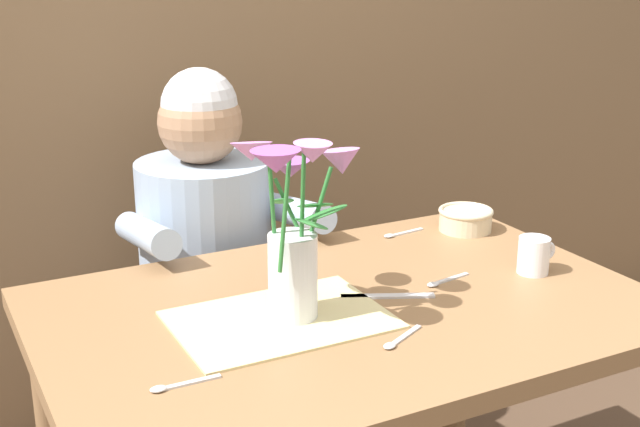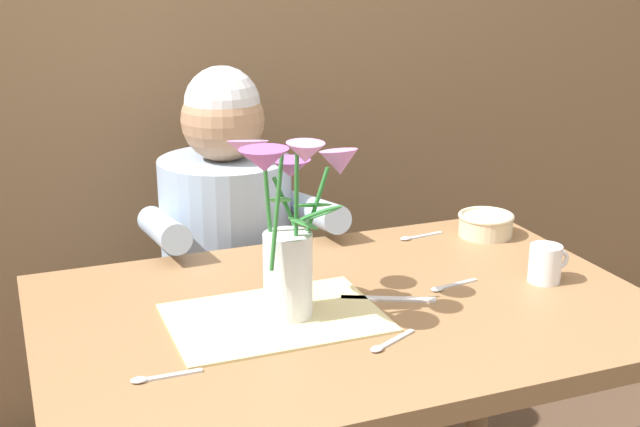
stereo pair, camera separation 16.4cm
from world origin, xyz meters
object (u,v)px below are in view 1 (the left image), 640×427
object	(u,v)px
ceramic_bowl	(465,219)
dinner_knife	(388,296)
flower_vase	(294,226)
ceramic_mug	(534,255)
seated_person	(208,287)

from	to	relation	value
ceramic_bowl	dinner_knife	bearing A→B (deg)	-145.54
flower_vase	dinner_knife	distance (m)	0.28
dinner_knife	ceramic_mug	xyz separation A→B (m)	(0.35, -0.03, 0.04)
ceramic_mug	ceramic_bowl	bearing A→B (deg)	82.16
seated_person	ceramic_mug	bearing A→B (deg)	-51.98
dinner_knife	flower_vase	bearing A→B (deg)	-154.18
flower_vase	ceramic_bowl	bearing A→B (deg)	24.34
seated_person	flower_vase	xyz separation A→B (m)	(-0.05, -0.63, 0.36)
ceramic_mug	dinner_knife	bearing A→B (deg)	175.05
flower_vase	ceramic_bowl	size ratio (longest dim) A/B	2.60
seated_person	ceramic_mug	world-z (taller)	seated_person
seated_person	dinner_knife	world-z (taller)	seated_person
seated_person	dinner_knife	distance (m)	0.67
dinner_knife	ceramic_bowl	bearing A→B (deg)	59.49
ceramic_bowl	ceramic_mug	world-z (taller)	ceramic_mug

